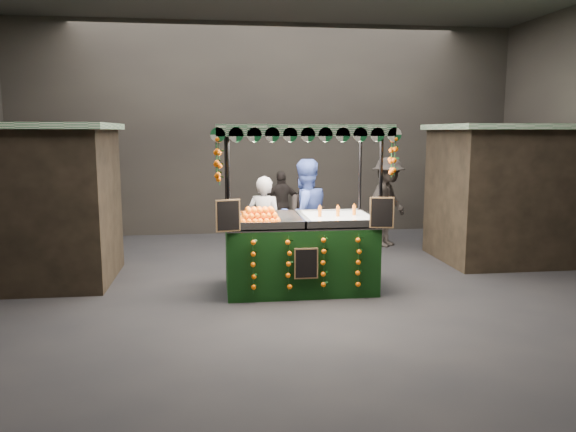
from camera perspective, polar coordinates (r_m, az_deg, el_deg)
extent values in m
plane|color=black|center=(8.87, 1.12, -7.46)|extent=(12.00, 12.00, 0.00)
cube|color=black|center=(13.48, -2.07, 8.83)|extent=(12.00, 0.10, 5.00)
cube|color=black|center=(3.66, 13.21, 8.95)|extent=(12.00, 0.10, 5.00)
cube|color=black|center=(10.00, -25.60, 0.84)|extent=(2.80, 2.00, 2.50)
cube|color=#135728|center=(9.92, -26.10, 8.29)|extent=(3.00, 2.20, 0.10)
cube|color=black|center=(11.50, 22.18, 1.97)|extent=(2.80, 2.00, 2.50)
cube|color=#135728|center=(11.43, 22.56, 8.45)|extent=(3.00, 2.20, 0.10)
cube|color=black|center=(8.73, 1.17, -4.21)|extent=(2.28, 1.24, 1.03)
cube|color=#A8AAAF|center=(8.63, 1.18, -0.73)|extent=(2.28, 1.24, 0.04)
cylinder|color=black|center=(7.92, -6.10, -0.26)|extent=(0.05, 0.05, 2.48)
cylinder|color=black|center=(8.27, 9.41, 0.05)|extent=(0.05, 0.05, 2.48)
cylinder|color=black|center=(9.09, -6.29, 0.89)|extent=(0.05, 0.05, 2.48)
cylinder|color=black|center=(9.40, 7.33, 1.13)|extent=(0.05, 0.05, 2.48)
cube|color=#135728|center=(8.51, 1.22, 9.07)|extent=(2.54, 1.50, 0.08)
cube|color=silver|center=(8.73, 5.22, -0.24)|extent=(1.01, 1.12, 0.08)
cube|color=black|center=(7.85, -6.17, 0.04)|extent=(0.35, 0.10, 0.46)
cube|color=black|center=(8.21, 9.62, 0.35)|extent=(0.35, 0.10, 0.46)
cube|color=black|center=(8.09, 1.88, -4.90)|extent=(0.35, 0.03, 0.46)
imported|color=gray|center=(9.70, -2.43, -0.90)|extent=(0.73, 0.62, 1.71)
imported|color=navy|center=(9.71, 1.67, -0.02)|extent=(1.18, 1.07, 2.00)
imported|color=black|center=(11.54, -22.46, -0.28)|extent=(0.67, 0.53, 1.60)
imported|color=#2B2523|center=(11.27, 1.88, 0.25)|extent=(0.80, 0.62, 1.63)
imported|color=#292321|center=(12.96, -0.63, 1.20)|extent=(0.93, 0.43, 1.56)
imported|color=#2D2825|center=(12.13, 10.20, 1.42)|extent=(1.39, 1.37, 1.92)
imported|color=#2C2723|center=(13.02, -21.74, 0.96)|extent=(0.99, 0.95, 1.71)
imported|color=black|center=(12.36, 16.07, 0.71)|extent=(0.91, 1.60, 1.65)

